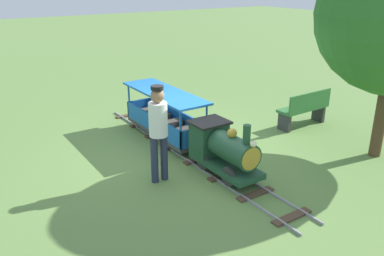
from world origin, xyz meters
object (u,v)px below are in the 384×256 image
(locomotive, at_px, (223,148))
(passenger_car, at_px, (165,119))
(conductor_person, at_px, (158,127))
(park_bench, at_px, (305,109))

(locomotive, height_order, passenger_car, locomotive)
(conductor_person, xyz_separation_m, park_bench, (-3.96, -0.45, -0.54))
(conductor_person, bearing_deg, passenger_car, -122.78)
(passenger_car, distance_m, conductor_person, 1.92)
(locomotive, bearing_deg, passenger_car, -90.00)
(conductor_person, distance_m, park_bench, 4.03)
(locomotive, distance_m, park_bench, 3.08)
(locomotive, xyz_separation_m, conductor_person, (1.00, -0.39, 0.47))
(locomotive, distance_m, conductor_person, 1.17)
(passenger_car, relative_size, park_bench, 1.80)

